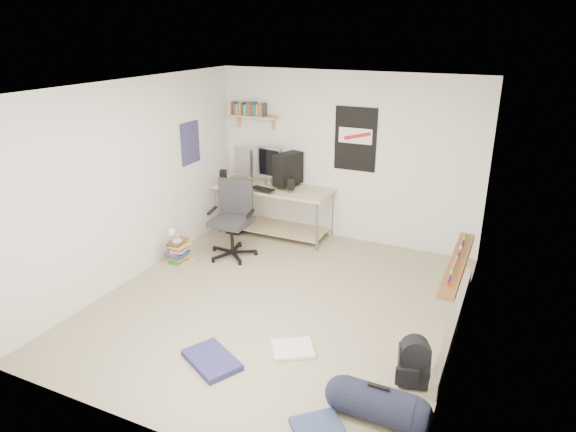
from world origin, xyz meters
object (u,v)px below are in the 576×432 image
at_px(desk, 275,212).
at_px(office_chair, 231,224).
at_px(book_stack, 178,252).
at_px(backpack, 414,365).
at_px(duffel_bag, 377,405).

distance_m(desk, office_chair, 1.03).
bearing_deg(desk, book_stack, -117.80).
bearing_deg(book_stack, desk, 63.60).
xyz_separation_m(desk, backpack, (2.75, -2.72, -0.16)).
height_order(office_chair, backpack, office_chair).
bearing_deg(office_chair, backpack, -42.56).
height_order(desk, duffel_bag, desk).
relative_size(office_chair, backpack, 2.96).
xyz_separation_m(backpack, duffel_bag, (-0.17, -0.58, -0.06)).
height_order(office_chair, duffel_bag, office_chair).
relative_size(office_chair, book_stack, 2.43).
xyz_separation_m(desk, duffel_bag, (2.58, -3.30, -0.22)).
xyz_separation_m(office_chair, book_stack, (-0.57, -0.50, -0.34)).
height_order(duffel_bag, book_stack, duffel_bag).
distance_m(office_chair, duffel_bag, 3.60).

